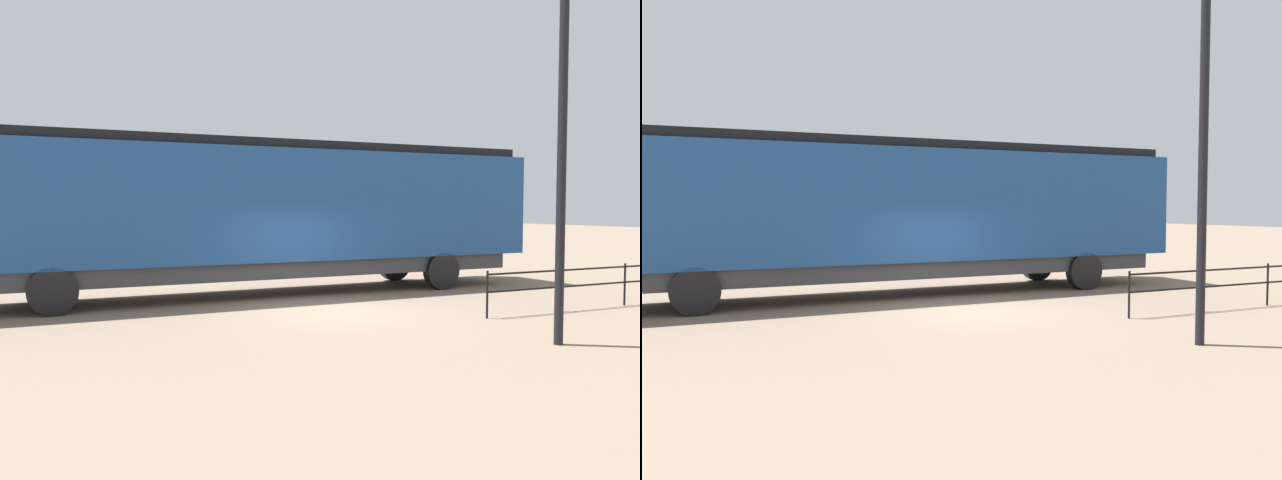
{
  "view_description": "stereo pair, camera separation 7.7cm",
  "coord_description": "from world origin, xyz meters",
  "views": [
    {
      "loc": [
        13.35,
        -6.73,
        2.45
      ],
      "look_at": [
        -0.49,
        -0.03,
        1.65
      ],
      "focal_mm": 36.46,
      "sensor_mm": 36.0,
      "label": 1
    },
    {
      "loc": [
        13.38,
        -6.66,
        2.45
      ],
      "look_at": [
        -0.49,
        -0.03,
        1.65
      ],
      "focal_mm": 36.46,
      "sensor_mm": 36.0,
      "label": 2
    }
  ],
  "objects": [
    {
      "name": "platform_fence",
      "position": [
        2.28,
        7.0,
        0.69
      ],
      "size": [
        0.05,
        8.68,
        1.05
      ],
      "color": "black",
      "rests_on": "ground_plane"
    },
    {
      "name": "locomotive",
      "position": [
        -3.52,
        0.04,
        2.35
      ],
      "size": [
        2.89,
        16.59,
        4.2
      ],
      "color": "navy",
      "rests_on": "ground_plane"
    },
    {
      "name": "ground_plane",
      "position": [
        0.0,
        0.0,
        0.0
      ],
      "size": [
        120.0,
        120.0,
        0.0
      ],
      "primitive_type": "plane",
      "color": "#84705B"
    },
    {
      "name": "lamp_post",
      "position": [
        4.95,
        2.03,
        4.88
      ],
      "size": [
        0.54,
        0.54,
        6.9
      ],
      "color": "black",
      "rests_on": "ground_plane"
    }
  ]
}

